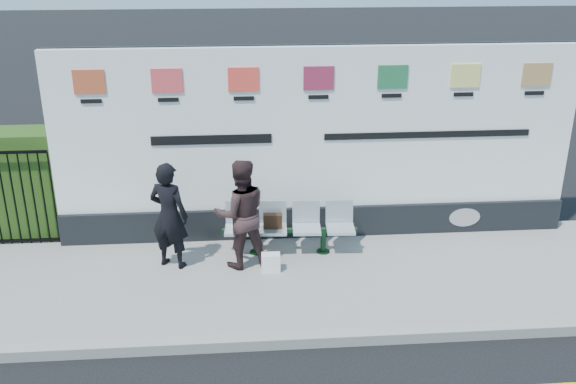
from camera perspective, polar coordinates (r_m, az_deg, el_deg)
The scene contains 8 objects.
pavement at distance 9.22m, azimuth 0.32°, elevation -7.74°, with size 14.00×3.00×0.12m, color gray.
kerb at distance 7.94m, azimuth 1.25°, elevation -13.00°, with size 14.00×0.18×0.14m, color gray.
billboard at distance 9.94m, azimuth 2.56°, elevation 3.09°, with size 8.00×0.30×3.00m.
bench at distance 9.72m, azimuth 0.15°, elevation -4.28°, with size 1.94×0.52×0.42m, color silver, non-canonical shape.
woman_left at distance 9.27m, azimuth -10.52°, elevation -2.06°, with size 0.58×0.38×1.59m, color black.
woman_right at distance 9.14m, azimuth -4.22°, elevation -1.95°, with size 0.79×0.61×1.62m, color #352222.
handbag_brown at distance 9.59m, azimuth -1.37°, elevation -2.59°, with size 0.28×0.12×0.22m, color black.
carrier_bag_white at distance 9.24m, azimuth -1.54°, elevation -6.28°, with size 0.27×0.16×0.27m, color white.
Camera 1 is at (-0.68, -5.49, 4.60)m, focal length 40.00 mm.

